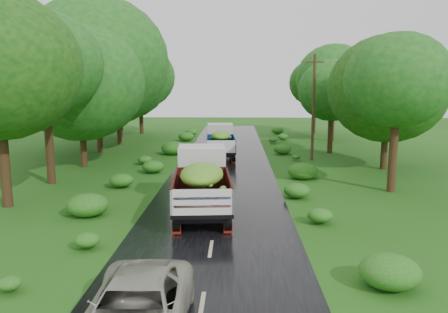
{
  "coord_description": "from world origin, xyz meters",
  "views": [
    {
      "loc": [
        0.87,
        -14.36,
        5.66
      ],
      "look_at": [
        0.19,
        9.32,
        1.7
      ],
      "focal_mm": 35.0,
      "sensor_mm": 36.0,
      "label": 1
    }
  ],
  "objects_px": {
    "truck_near": "(202,179)",
    "truck_far": "(221,140)",
    "utility_pole": "(313,106)",
    "car": "(136,312)"
  },
  "relations": [
    {
      "from": "truck_near",
      "to": "utility_pole",
      "type": "bearing_deg",
      "value": 57.8
    },
    {
      "from": "car",
      "to": "truck_near",
      "type": "bearing_deg",
      "value": 84.67
    },
    {
      "from": "truck_far",
      "to": "car",
      "type": "distance_m",
      "value": 24.62
    },
    {
      "from": "car",
      "to": "utility_pole",
      "type": "bearing_deg",
      "value": 70.22
    },
    {
      "from": "utility_pole",
      "to": "truck_far",
      "type": "bearing_deg",
      "value": -171.87
    },
    {
      "from": "truck_near",
      "to": "truck_far",
      "type": "bearing_deg",
      "value": 84.35
    },
    {
      "from": "truck_far",
      "to": "utility_pole",
      "type": "relative_size",
      "value": 0.76
    },
    {
      "from": "truck_near",
      "to": "car",
      "type": "bearing_deg",
      "value": -98.5
    },
    {
      "from": "truck_far",
      "to": "utility_pole",
      "type": "xyz_separation_m",
      "value": [
        6.88,
        -1.01,
        2.62
      ]
    },
    {
      "from": "utility_pole",
      "to": "truck_near",
      "type": "bearing_deg",
      "value": -101.14
    }
  ]
}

